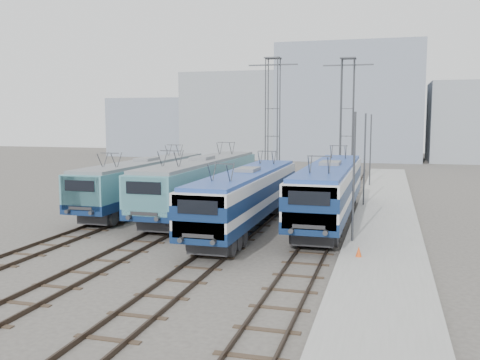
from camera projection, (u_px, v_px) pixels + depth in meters
name	position (u px, v px, depth m)	size (l,w,h in m)	color
ground	(184.00, 245.00, 28.28)	(160.00, 160.00, 0.00)	#514C47
platform	(385.00, 224.00, 33.18)	(4.00, 70.00, 0.30)	#9E9E99
locomotive_far_left	(145.00, 180.00, 38.89)	(2.77, 17.51, 3.30)	#0F244D
locomotive_center_left	(201.00, 181.00, 37.23)	(2.94, 18.60, 3.50)	#0F244D
locomotive_center_right	(247.00, 193.00, 31.71)	(2.74, 17.30, 3.25)	#0F244D
locomotive_far_right	(330.00, 187.00, 33.79)	(2.90, 18.32, 3.44)	#0F244D
catenary_tower_west	(273.00, 118.00, 48.55)	(4.50, 1.20, 12.00)	#3F4247
catenary_tower_east	(347.00, 118.00, 48.72)	(4.50, 1.20, 12.00)	#3F4247
mast_front	(354.00, 180.00, 27.48)	(0.12, 0.12, 7.00)	#3F4247
mast_mid	(364.00, 162.00, 38.96)	(0.12, 0.12, 7.00)	#3F4247
mast_rear	(370.00, 152.00, 50.44)	(0.12, 0.12, 7.00)	#3F4247
safety_cone	(359.00, 251.00, 24.68)	(0.29, 0.29, 0.49)	#EE5218
building_west	(242.00, 116.00, 90.51)	(18.00, 12.00, 14.00)	#8F969F
building_center	(350.00, 103.00, 85.46)	(22.00, 14.00, 18.00)	gray
building_far_west	(155.00, 127.00, 95.03)	(14.00, 10.00, 10.00)	gray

